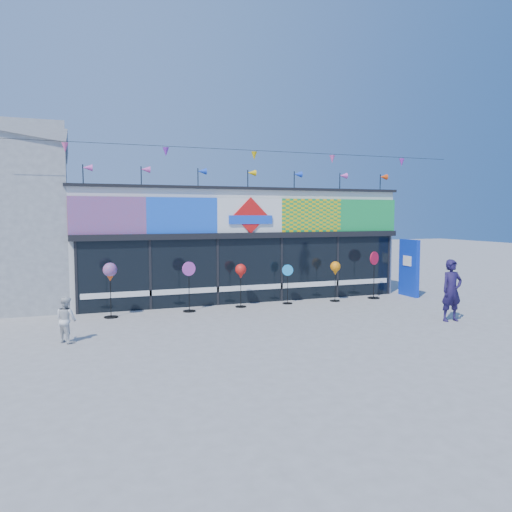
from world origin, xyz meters
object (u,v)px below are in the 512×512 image
spinner_3 (288,283)px  spinner_2 (241,273)px  spinner_1 (189,285)px  spinner_0 (110,274)px  blue_sign (409,268)px  spinner_5 (374,274)px  child (66,319)px  spinner_4 (335,269)px  adult_man (452,290)px

spinner_3 → spinner_2: bearing=-179.2°
spinner_1 → spinner_3: size_ratio=1.17×
spinner_0 → spinner_1: bearing=2.3°
blue_sign → spinner_0: bearing=-177.1°
spinner_5 → spinner_2: bearing=179.3°
spinner_0 → child: (-1.25, -2.67, -0.78)m
spinner_4 → spinner_3: bearing=175.9°
spinner_3 → adult_man: (3.34, -4.31, 0.18)m
spinner_0 → spinner_5: (9.49, 0.19, -0.42)m
spinner_5 → spinner_0: bearing=-178.8°
spinner_5 → adult_man: bearing=-92.0°
child → spinner_4: bearing=-109.8°
spinner_2 → child: spinner_2 is taller
spinner_4 → spinner_0: bearing=-178.9°
spinner_2 → adult_man: bearing=-40.1°
spinner_0 → adult_man: size_ratio=0.92×
spinner_2 → spinner_5: size_ratio=0.84×
blue_sign → child: 12.66m
spinner_0 → spinner_4: bearing=1.1°
spinner_1 → child: 4.63m
spinner_0 → spinner_1: spinner_0 is taller
spinner_2 → spinner_4: (3.56, -0.11, -0.02)m
spinner_5 → child: spinner_5 is taller
spinner_0 → spinner_2: bearing=3.5°
spinner_0 → adult_man: adult_man is taller
spinner_1 → spinner_3: spinner_1 is taller
blue_sign → spinner_4: blue_sign is taller
spinner_0 → spinner_2: spinner_0 is taller
adult_man → spinner_3: bearing=131.2°
blue_sign → adult_man: bearing=-110.5°
spinner_0 → spinner_5: spinner_5 is taller
blue_sign → spinner_1: blue_sign is taller
spinner_1 → spinner_5: spinner_5 is taller
spinner_2 → spinner_5: spinner_5 is taller
spinner_2 → spinner_0: bearing=-176.5°
child → adult_man: bearing=-134.3°
spinner_1 → spinner_3: 3.57m
adult_man → spinner_0: bearing=160.2°
spinner_1 → spinner_4: 5.39m
adult_man → spinner_1: bearing=152.6°
child → blue_sign: bearing=-113.9°
blue_sign → spinner_5: blue_sign is taller
blue_sign → spinner_2: bearing=-178.7°
spinner_0 → spinner_4: spinner_0 is taller
blue_sign → spinner_3: (-5.07, 0.08, -0.36)m
spinner_1 → spinner_5: 7.05m
blue_sign → spinner_5: bearing=-177.7°
spinner_0 → spinner_1: 2.49m
spinner_3 → spinner_4: 1.88m
spinner_0 → spinner_4: (7.83, 0.16, -0.19)m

